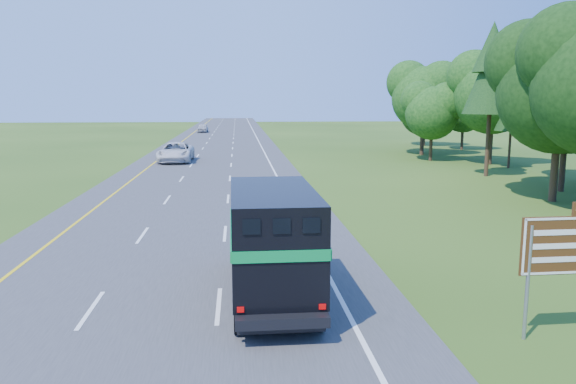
% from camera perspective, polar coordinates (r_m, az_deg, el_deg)
% --- Properties ---
extents(road, '(15.00, 260.00, 0.04)m').
position_cam_1_polar(road, '(55.20, -7.67, 3.07)').
color(road, '#38383A').
rests_on(road, ground).
extents(lane_markings, '(11.15, 260.00, 0.01)m').
position_cam_1_polar(lane_markings, '(55.20, -7.67, 3.09)').
color(lane_markings, yellow).
rests_on(lane_markings, road).
extents(horse_truck, '(2.54, 7.76, 3.42)m').
position_cam_1_polar(horse_truck, '(17.02, -1.68, -4.72)').
color(horse_truck, black).
rests_on(horse_truck, road).
extents(white_suv, '(3.17, 6.76, 1.87)m').
position_cam_1_polar(white_suv, '(55.60, -11.32, 4.00)').
color(white_suv, silver).
rests_on(white_suv, road).
extents(far_car, '(1.91, 4.66, 1.58)m').
position_cam_1_polar(far_car, '(105.00, -8.66, 6.45)').
color(far_car, '#ACADB3').
rests_on(far_car, road).
extents(exit_sign, '(2.08, 0.14, 3.53)m').
position_cam_1_polar(exit_sign, '(15.61, 26.02, -5.40)').
color(exit_sign, gray).
rests_on(exit_sign, ground).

